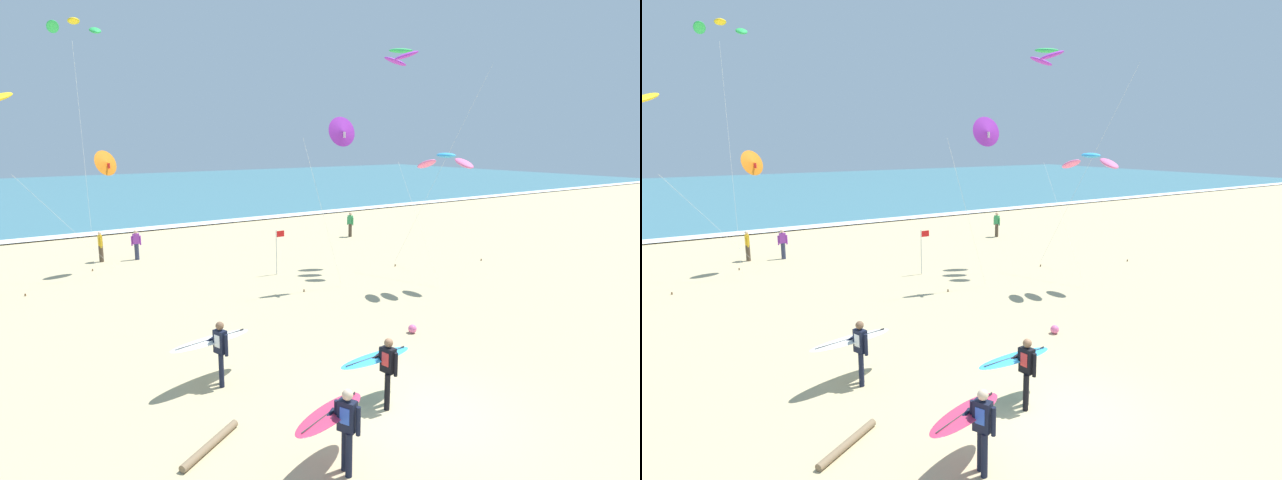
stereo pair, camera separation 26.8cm
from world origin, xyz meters
The scene contains 17 objects.
ground_plane centered at (0.00, 0.00, 0.00)m, with size 160.00×160.00×0.00m, color tan.
ocean_water centered at (0.00, 57.78, 0.04)m, with size 160.00×60.00×0.08m, color teal.
shoreline_foam centered at (0.00, 28.08, 0.09)m, with size 160.00×1.53×0.01m, color white.
surfer_lead centered at (-2.77, -0.66, 1.05)m, with size 2.26×1.45×1.71m.
surfer_trailing centered at (-3.29, 3.94, 1.05)m, with size 2.51×1.23×1.71m.
surfer_third centered at (-0.48, 0.76, 1.05)m, with size 2.37×1.05×1.71m.
kite_arc_cobalt_mid centered at (7.94, 6.79, 5.31)m, with size 2.52×4.69×5.64m.
kite_arc_golden_high centered at (-3.97, 15.79, 10.58)m, with size 2.09×2.82×10.91m.
kite_arc_emerald_low centered at (9.27, 11.05, 9.98)m, with size 5.19×3.37×10.34m.
kite_delta_violet_distant centered at (4.62, 9.33, 6.46)m, with size 2.44×0.51×7.10m.
kite_delta_amber_outer centered at (-2.84, 17.46, 5.10)m, with size 4.59×2.77×5.71m.
bystander_purple_top centered at (-1.33, 19.22, 0.81)m, with size 0.50×0.22×1.59m.
bystander_yellow_top centered at (-2.97, 19.74, 0.81)m, with size 0.22×0.50×1.59m.
bystander_green_top centered at (11.78, 18.12, 0.81)m, with size 0.26×0.49×1.59m.
lifeguard_flag centered at (3.32, 12.54, 1.27)m, with size 0.45×0.05×2.10m.
beach_ball centered at (3.34, 3.67, 0.14)m, with size 0.28×0.28×0.28m, color pink.
driftwood_log centered at (-4.52, 1.35, 0.08)m, with size 0.16×0.16×1.77m, color #846B4C.
Camera 2 is at (-7.69, -7.83, 6.18)m, focal length 28.72 mm.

